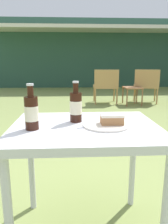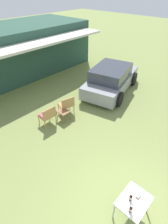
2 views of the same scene
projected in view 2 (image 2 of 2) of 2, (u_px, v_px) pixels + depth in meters
name	position (u px, v px, depth m)	size (l,w,h in m)	color
ground_plane	(129.00, 214.00, 4.42)	(60.00, 60.00, 0.00)	olive
cabin_building	(2.00, 53.00, 10.20)	(10.60, 5.32, 2.72)	#284C3D
parked_car	(111.00, 79.00, 9.05)	(4.19, 2.69, 1.37)	gray
wicker_chair_cushioned	(47.00, 115.00, 6.94)	(0.60, 0.51, 0.84)	#B2844C
wicker_chair_plain	(67.00, 104.00, 7.52)	(0.69, 0.62, 0.84)	#B2844C
garden_side_table	(63.00, 112.00, 7.24)	(0.41, 0.48, 0.43)	brown
patio_table	(134.00, 202.00, 4.06)	(0.78, 0.62, 0.68)	silver
cake_on_plate	(138.00, 197.00, 4.06)	(0.25, 0.25, 0.06)	silver
cola_bottle_near	(131.00, 198.00, 3.97)	(0.07, 0.07, 0.23)	black
cola_bottle_far	(131.00, 209.00, 3.77)	(0.07, 0.07, 0.23)	black
fork	(136.00, 200.00, 4.02)	(0.19, 0.07, 0.01)	silver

